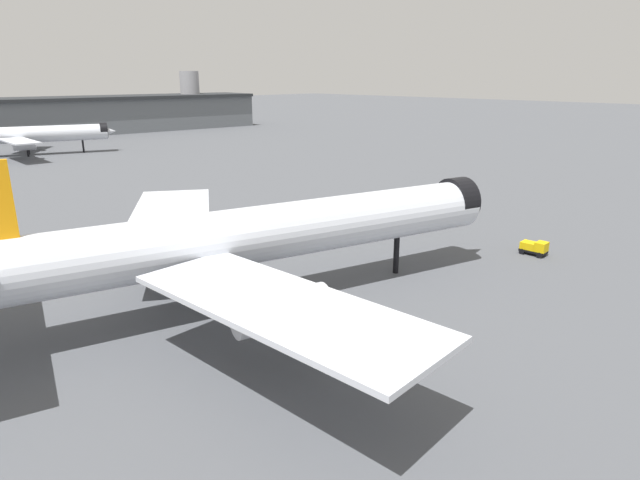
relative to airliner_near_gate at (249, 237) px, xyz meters
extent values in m
plane|color=#4C4F54|center=(-1.33, -1.43, -6.99)|extent=(900.00, 900.00, 0.00)
cylinder|color=silver|center=(0.46, -0.13, 0.13)|extent=(53.76, 19.87, 5.48)
cone|color=silver|center=(26.60, -7.42, 0.13)|extent=(7.25, 6.79, 5.37)
cylinder|color=black|center=(25.54, -7.13, 0.54)|extent=(3.86, 5.99, 5.53)
cube|color=silver|center=(0.46, 15.40, -0.56)|extent=(20.75, 25.15, 0.44)
cylinder|color=#B7BAC1|center=(0.93, 12.22, -2.36)|extent=(8.13, 4.94, 3.01)
cube|color=silver|center=(-7.58, -13.41, -0.56)|extent=(9.70, 24.77, 0.44)
cylinder|color=#B7BAC1|center=(-5.54, -10.93, -2.36)|extent=(8.13, 4.94, 3.01)
cylinder|color=black|center=(17.19, -4.80, -4.80)|extent=(0.66, 0.66, 4.38)
cylinder|color=black|center=(-1.38, 3.37, -4.80)|extent=(0.66, 0.66, 4.38)
cylinder|color=black|center=(-2.93, -2.17, -4.80)|extent=(0.66, 0.66, 4.38)
cylinder|color=silver|center=(21.18, 125.67, -1.14)|extent=(38.12, 17.63, 4.50)
cone|color=silver|center=(39.47, 118.97, -1.14)|extent=(6.17, 5.84, 4.41)
cylinder|color=black|center=(38.63, 119.28, -0.80)|extent=(3.47, 4.96, 4.55)
cube|color=silver|center=(22.14, 137.05, -1.70)|extent=(15.73, 17.64, 0.36)
cylinder|color=#B7BAC1|center=(22.29, 134.76, -3.19)|extent=(5.97, 4.20, 2.48)
cube|color=silver|center=(14.56, 116.37, -1.70)|extent=(6.88, 17.75, 0.36)
cylinder|color=#B7BAC1|center=(16.16, 118.02, -3.19)|extent=(5.97, 4.20, 2.48)
cylinder|color=black|center=(32.89, 121.38, -5.19)|extent=(0.54, 0.54, 3.60)
cylinder|color=black|center=(20.17, 128.56, -5.19)|extent=(0.54, 0.54, 3.60)
cylinder|color=black|center=(18.54, 124.12, -5.19)|extent=(0.54, 0.54, 3.60)
cylinder|color=#939399|center=(99.91, 169.13, 4.72)|extent=(8.06, 8.06, 23.43)
cube|color=black|center=(34.77, -13.23, -6.49)|extent=(1.65, 3.22, 0.30)
cube|color=#E5B70C|center=(34.78, -14.19, -5.74)|extent=(1.62, 1.30, 1.20)
cube|color=#1E2D38|center=(34.79, -14.77, -5.50)|extent=(1.35, 0.10, 0.60)
cube|color=#E5B70C|center=(34.76, -12.65, -5.89)|extent=(1.63, 1.94, 0.90)
cylinder|color=black|center=(35.59, -14.34, -6.64)|extent=(0.29, 0.70, 0.70)
cylinder|color=black|center=(33.99, -14.36, -6.64)|extent=(0.29, 0.70, 0.70)
cylinder|color=black|center=(35.55, -12.10, -6.64)|extent=(0.29, 0.70, 0.70)
cylinder|color=black|center=(33.95, -12.12, -6.64)|extent=(0.29, 0.70, 0.70)
cube|color=black|center=(27.53, 22.61, -6.67)|extent=(1.82, 2.59, 0.20)
cube|color=beige|center=(27.53, 22.61, -5.87)|extent=(1.82, 2.59, 1.40)
sphere|color=black|center=(28.13, 21.55, -6.77)|extent=(0.44, 0.44, 0.44)
sphere|color=black|center=(26.65, 21.76, -6.77)|extent=(0.44, 0.44, 0.44)
sphere|color=black|center=(28.40, 23.45, -6.77)|extent=(0.44, 0.44, 0.44)
sphere|color=black|center=(26.92, 23.66, -6.77)|extent=(0.44, 0.44, 0.44)
cone|color=#F2600C|center=(1.95, 34.38, -6.65)|extent=(0.55, 0.55, 0.69)
camera|label=1|loc=(-30.16, -39.64, 14.91)|focal=30.10mm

